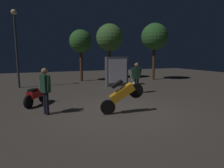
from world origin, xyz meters
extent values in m
plane|color=#4C443D|center=(0.00, 0.00, 0.00)|extent=(40.00, 40.00, 0.00)
cylinder|color=black|center=(-0.58, -0.19, 0.28)|extent=(0.57, 0.19, 0.56)
cylinder|color=black|center=(0.51, -0.36, 0.86)|extent=(0.57, 0.19, 0.56)
cube|color=orange|center=(-0.04, -0.27, 0.80)|extent=(1.00, 0.45, 0.76)
cube|color=black|center=(-0.23, -0.24, 1.15)|extent=(0.46, 0.30, 0.32)
cylinder|color=gray|center=(0.31, -0.33, 1.41)|extent=(0.21, 0.09, 0.44)
sphere|color=#F2EABF|center=(0.41, -0.34, 1.14)|extent=(0.12, 0.12, 0.12)
cylinder|color=black|center=(-3.34, 1.87, 0.28)|extent=(0.39, 0.52, 0.56)
cylinder|color=black|center=(-2.74, 2.79, 0.28)|extent=(0.39, 0.52, 0.56)
cube|color=#B71414|center=(-3.04, 2.33, 0.51)|extent=(0.77, 0.96, 0.30)
cube|color=black|center=(-3.15, 2.16, 0.71)|extent=(0.44, 0.50, 0.10)
cylinder|color=gray|center=(-2.85, 2.62, 0.89)|extent=(0.08, 0.08, 0.45)
sphere|color=#F2EABF|center=(-2.79, 2.71, 0.56)|extent=(0.12, 0.12, 0.12)
cylinder|color=black|center=(2.45, 2.89, 0.43)|extent=(0.12, 0.12, 0.87)
cylinder|color=black|center=(2.29, 2.91, 0.43)|extent=(0.12, 0.12, 0.87)
cube|color=#1E3F2D|center=(2.37, 2.90, 1.19)|extent=(0.39, 0.28, 0.65)
sphere|color=#9E7251|center=(2.37, 2.90, 1.66)|extent=(0.24, 0.24, 0.24)
cylinder|color=#1E3F2D|center=(2.61, 2.87, 1.22)|extent=(0.20, 0.11, 0.59)
cylinder|color=#1E3F2D|center=(2.13, 2.93, 1.22)|extent=(0.20, 0.11, 0.59)
cylinder|color=black|center=(-2.74, 0.77, 0.42)|extent=(0.12, 0.12, 0.85)
cylinder|color=black|center=(-2.67, 0.63, 0.42)|extent=(0.12, 0.12, 0.85)
cube|color=#1E3F2D|center=(-2.71, 0.70, 1.16)|extent=(0.38, 0.43, 0.63)
sphere|color=#9E7251|center=(-2.71, 0.70, 1.63)|extent=(0.23, 0.23, 0.23)
cylinder|color=#1E3F2D|center=(-2.81, 0.91, 1.20)|extent=(0.17, 0.21, 0.58)
cylinder|color=#1E3F2D|center=(-2.60, 0.48, 1.20)|extent=(0.17, 0.21, 0.58)
cylinder|color=#38383D|center=(-4.06, 7.66, 2.41)|extent=(0.14, 0.14, 4.83)
sphere|color=#F9E59E|center=(-4.06, 7.66, 4.97)|extent=(0.36, 0.36, 0.36)
cylinder|color=#4C331E|center=(6.98, 7.91, 1.51)|extent=(0.24, 0.24, 3.02)
sphere|color=#336B2D|center=(6.98, 7.91, 3.84)|extent=(2.34, 2.34, 2.34)
cylinder|color=#4C331E|center=(0.70, 9.46, 1.36)|extent=(0.24, 0.24, 2.72)
sphere|color=#336B2D|center=(0.70, 9.46, 3.39)|extent=(1.90, 1.90, 1.90)
cylinder|color=#4C331E|center=(3.67, 10.36, 1.49)|extent=(0.24, 0.24, 2.98)
sphere|color=#477A38|center=(3.67, 10.36, 3.86)|extent=(2.52, 2.52, 2.52)
cube|color=#595960|center=(2.43, 5.87, 1.05)|extent=(1.62, 0.56, 2.10)
cube|color=white|center=(2.42, 5.60, 1.10)|extent=(1.34, 0.09, 1.68)
camera|label=1|loc=(-3.04, -6.61, 2.20)|focal=30.48mm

